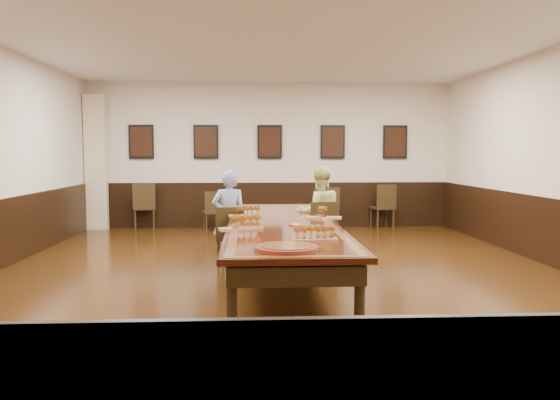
{
  "coord_description": "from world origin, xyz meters",
  "views": [
    {
      "loc": [
        -0.39,
        -7.13,
        1.67
      ],
      "look_at": [
        0.0,
        0.5,
        1.0
      ],
      "focal_mm": 35.0,
      "sensor_mm": 36.0,
      "label": 1
    }
  ],
  "objects": [
    {
      "name": "carved_platter",
      "position": [
        -0.07,
        -2.08,
        0.77
      ],
      "size": [
        0.73,
        0.73,
        0.05
      ],
      "color": "maroon",
      "rests_on": "conference_table"
    },
    {
      "name": "chair_woman",
      "position": [
        0.67,
        1.13,
        0.46
      ],
      "size": [
        0.5,
        0.53,
        0.93
      ],
      "primitive_type": null,
      "rotation": [
        0.0,
        0.0,
        3.29
      ],
      "color": "black",
      "rests_on": "floor"
    },
    {
      "name": "wainscoting",
      "position": [
        0.0,
        0.0,
        0.5
      ],
      "size": [
        8.0,
        10.0,
        1.0
      ],
      "color": "black",
      "rests_on": "floor"
    },
    {
      "name": "red_plate_grp",
      "position": [
        0.15,
        -0.38,
        0.76
      ],
      "size": [
        0.18,
        0.18,
        0.02
      ],
      "color": "#AF1A0B",
      "rests_on": "conference_table"
    },
    {
      "name": "spare_chair_d",
      "position": [
        2.48,
        4.72,
        0.48
      ],
      "size": [
        0.54,
        0.57,
        0.97
      ],
      "primitive_type": null,
      "rotation": [
        0.0,
        0.0,
        3.33
      ],
      "color": "black",
      "rests_on": "floor"
    },
    {
      "name": "wall_back",
      "position": [
        0.0,
        5.01,
        1.6
      ],
      "size": [
        8.0,
        0.02,
        3.2
      ],
      "primitive_type": "cube",
      "color": "beige",
      "rests_on": "floor"
    },
    {
      "name": "floor",
      "position": [
        0.0,
        0.0,
        -0.01
      ],
      "size": [
        8.0,
        10.0,
        0.02
      ],
      "primitive_type": "cube",
      "color": "black",
      "rests_on": "ground"
    },
    {
      "name": "pink_phone",
      "position": [
        0.6,
        0.25,
        0.76
      ],
      "size": [
        0.07,
        0.13,
        0.01
      ],
      "primitive_type": "cube",
      "rotation": [
        0.0,
        0.0,
        0.03
      ],
      "color": "#D94893",
      "rests_on": "conference_table"
    },
    {
      "name": "conference_table",
      "position": [
        0.0,
        0.0,
        0.61
      ],
      "size": [
        1.4,
        5.0,
        0.76
      ],
      "color": "black",
      "rests_on": "floor"
    },
    {
      "name": "chair_man",
      "position": [
        -0.73,
        0.93,
        0.44
      ],
      "size": [
        0.45,
        0.48,
        0.88
      ],
      "primitive_type": null,
      "rotation": [
        0.0,
        0.0,
        3.23
      ],
      "color": "black",
      "rests_on": "floor"
    },
    {
      "name": "wall_front",
      "position": [
        0.0,
        -5.01,
        1.6
      ],
      "size": [
        8.0,
        0.02,
        3.2
      ],
      "primitive_type": "cube",
      "color": "beige",
      "rests_on": "floor"
    },
    {
      "name": "flight_c",
      "position": [
        -0.51,
        -0.71,
        0.84
      ],
      "size": [
        0.54,
        0.3,
        0.19
      ],
      "color": "#AB6E47",
      "rests_on": "conference_table"
    },
    {
      "name": "ceiling",
      "position": [
        0.0,
        0.0,
        3.21
      ],
      "size": [
        8.0,
        10.0,
        0.02
      ],
      "primitive_type": "cube",
      "color": "white",
      "rests_on": "floor"
    },
    {
      "name": "curtain",
      "position": [
        -3.75,
        4.82,
        1.45
      ],
      "size": [
        0.45,
        0.18,
        2.9
      ],
      "primitive_type": "cube",
      "color": "beige",
      "rests_on": "floor"
    },
    {
      "name": "posters",
      "position": [
        0.0,
        4.94,
        1.9
      ],
      "size": [
        6.14,
        0.04,
        0.74
      ],
      "color": "black",
      "rests_on": "wall_back"
    },
    {
      "name": "person_man",
      "position": [
        -0.74,
        1.02,
        0.7
      ],
      "size": [
        0.54,
        0.38,
        1.4
      ],
      "primitive_type": "imported",
      "rotation": [
        0.0,
        0.0,
        3.23
      ],
      "color": "#4667B1",
      "rests_on": "floor"
    },
    {
      "name": "flight_b",
      "position": [
        0.59,
        0.32,
        0.83
      ],
      "size": [
        0.49,
        0.19,
        0.18
      ],
      "color": "#AB6E47",
      "rests_on": "conference_table"
    },
    {
      "name": "spare_chair_b",
      "position": [
        -1.24,
        4.52,
        0.42
      ],
      "size": [
        0.49,
        0.51,
        0.85
      ],
      "primitive_type": null,
      "rotation": [
        0.0,
        0.0,
        3.38
      ],
      "color": "black",
      "rests_on": "floor"
    },
    {
      "name": "flight_a",
      "position": [
        -0.49,
        0.62,
        0.83
      ],
      "size": [
        0.47,
        0.19,
        0.17
      ],
      "color": "#AB6E47",
      "rests_on": "conference_table"
    },
    {
      "name": "flight_d",
      "position": [
        0.25,
        -1.57,
        0.83
      ],
      "size": [
        0.48,
        0.19,
        0.17
      ],
      "color": "#AB6E47",
      "rests_on": "conference_table"
    },
    {
      "name": "spare_chair_c",
      "position": [
        1.29,
        4.67,
        0.46
      ],
      "size": [
        0.46,
        0.5,
        0.92
      ],
      "primitive_type": null,
      "rotation": [
        0.0,
        0.0,
        3.07
      ],
      "color": "black",
      "rests_on": "floor"
    },
    {
      "name": "spare_chair_a",
      "position": [
        -2.75,
        4.79,
        0.5
      ],
      "size": [
        0.58,
        0.61,
        1.01
      ],
      "primitive_type": null,
      "rotation": [
        0.0,
        0.0,
        3.39
      ],
      "color": "black",
      "rests_on": "floor"
    },
    {
      "name": "person_woman",
      "position": [
        0.65,
        1.23,
        0.73
      ],
      "size": [
        0.79,
        0.66,
        1.45
      ],
      "primitive_type": "imported",
      "rotation": [
        0.0,
        0.0,
        3.29
      ],
      "color": "#DBE08C",
      "rests_on": "floor"
    }
  ]
}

